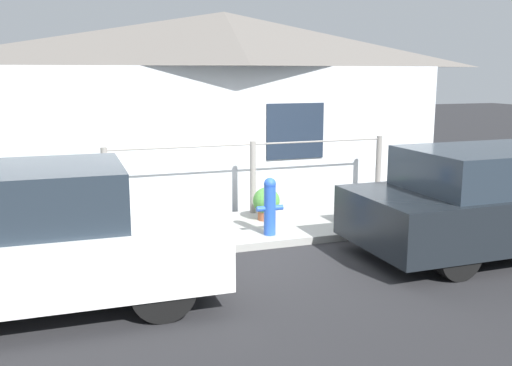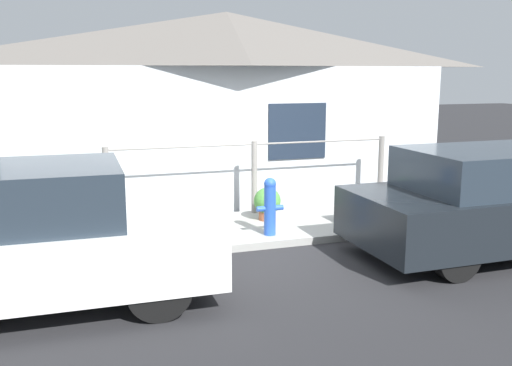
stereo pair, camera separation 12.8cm
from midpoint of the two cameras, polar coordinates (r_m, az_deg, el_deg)
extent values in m
plane|color=#262628|center=(8.19, 3.07, -6.39)|extent=(60.00, 60.00, 0.00)
cube|color=#9E9E99|center=(8.99, 0.87, -4.42)|extent=(24.00, 1.82, 0.11)
cube|color=silver|center=(10.04, -1.82, 4.33)|extent=(7.93, 0.12, 2.55)
cube|color=#1E2838|center=(10.30, 3.58, 5.20)|extent=(1.10, 0.04, 1.00)
pyramid|color=#605B56|center=(10.98, -3.56, 14.16)|extent=(8.33, 2.20, 0.99)
cylinder|color=gray|center=(9.08, -15.20, -0.36)|extent=(0.10, 0.10, 1.22)
cylinder|color=gray|center=(9.54, -0.69, 0.57)|extent=(0.10, 0.10, 1.22)
cylinder|color=gray|center=(10.54, 11.79, 1.34)|extent=(0.10, 0.10, 1.22)
cylinder|color=gray|center=(9.45, -0.70, 3.90)|extent=(4.80, 0.03, 0.03)
cube|color=white|center=(6.44, -21.53, -6.65)|extent=(3.82, 1.79, 0.66)
cube|color=#232D38|center=(6.30, -23.31, -1.25)|extent=(2.11, 1.56, 0.60)
cylinder|color=black|center=(7.26, -11.75, -6.17)|extent=(0.67, 0.21, 0.67)
cylinder|color=black|center=(5.85, -9.93, -10.39)|extent=(0.67, 0.21, 0.67)
cube|color=black|center=(8.56, 22.74, -2.60)|extent=(4.20, 1.82, 0.68)
cube|color=#232D38|center=(8.33, 22.20, 1.39)|extent=(2.32, 1.59, 0.54)
cylinder|color=black|center=(8.44, 12.51, -4.06)|extent=(0.59, 0.21, 0.58)
cylinder|color=black|center=(7.24, 19.03, -6.93)|extent=(0.59, 0.21, 0.58)
cylinder|color=blue|center=(8.30, 0.94, -2.78)|extent=(0.17, 0.17, 0.72)
sphere|color=blue|center=(8.21, 0.95, -0.09)|extent=(0.18, 0.18, 0.18)
cylinder|color=blue|center=(8.25, 0.14, -2.60)|extent=(0.15, 0.08, 0.08)
cylinder|color=blue|center=(8.33, 1.75, -2.47)|extent=(0.15, 0.08, 0.08)
cylinder|color=#9E5638|center=(9.20, 0.64, -3.24)|extent=(0.27, 0.27, 0.15)
sphere|color=#4C8E3D|center=(9.14, 0.64, -1.80)|extent=(0.43, 0.43, 0.43)
cylinder|color=#9E5638|center=(9.03, -19.55, -4.15)|extent=(0.32, 0.32, 0.15)
sphere|color=#235B28|center=(8.96, -19.67, -2.30)|extent=(0.59, 0.59, 0.59)
camera|label=1|loc=(0.06, -90.45, -0.09)|focal=40.00mm
camera|label=2|loc=(0.06, 89.55, 0.09)|focal=40.00mm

